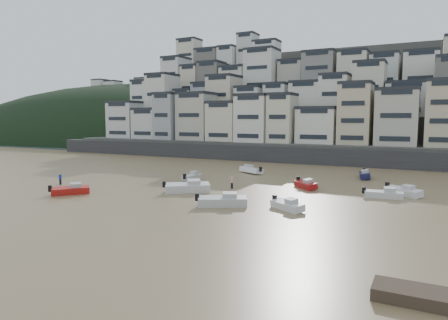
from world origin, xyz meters
The scene contains 16 objects.
sea_strip centered at (-110.00, 145.00, 0.01)m, with size 340.00×340.00×0.00m, color #4A5869.
harbor_wall centered at (10.00, 65.00, 1.75)m, with size 140.00×3.00×3.50m, color #38383A.
hillside centered at (14.73, 104.84, 13.01)m, with size 141.04×66.00×50.00m.
headland centered at (-95.00, 135.00, 0.02)m, with size 216.00×135.00×53.33m.
boat_a centered at (14.26, 19.75, 0.81)m, with size 5.95×1.95×1.62m, color silver, non-canonical shape.
boat_b centered at (21.24, 21.42, 0.64)m, with size 4.67×1.53×1.27m, color silver, non-canonical shape.
boat_c centered at (6.28, 25.04, 0.88)m, with size 6.42×2.10×1.75m, color silver, non-canonical shape.
boat_d centered at (29.77, 32.95, 0.67)m, with size 4.88×1.60×1.33m, color silver, non-canonical shape.
boat_e centered at (19.31, 35.30, 0.66)m, with size 4.85×1.59×1.32m, color maroon, non-canonical shape.
boat_f centered at (0.97, 34.75, 0.62)m, with size 4.57×1.50×1.25m, color silver, non-canonical shape.
boat_g centered at (31.80, 35.84, 0.72)m, with size 5.25×1.72×1.43m, color white, non-canonical shape.
boat_h centered at (6.45, 45.92, 0.76)m, with size 5.57×1.82×1.52m, color white, non-canonical shape.
boat_i centered at (25.34, 48.77, 0.72)m, with size 5.28×1.73×1.44m, color #121539, non-canonical shape.
boat_j centered at (-6.52, 17.06, 0.69)m, with size 5.09×1.66×1.39m, color #B51A16, non-canonical shape.
person_blue centered at (-13.88, 21.77, 0.87)m, with size 0.44×0.44×1.74m, color #1631AC, non-canonical shape.
person_pink centered at (10.20, 30.41, 0.87)m, with size 0.44×0.44×1.74m, color tan, non-canonical shape.
Camera 1 is at (34.44, -19.01, 9.85)m, focal length 32.00 mm.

